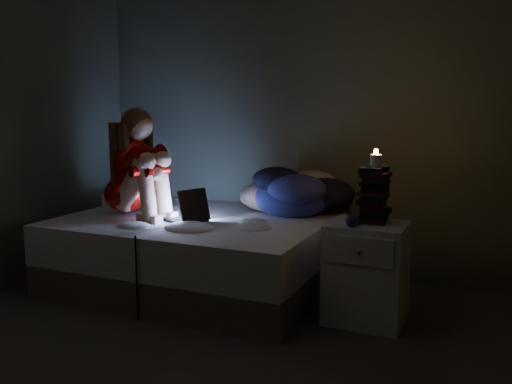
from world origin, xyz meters
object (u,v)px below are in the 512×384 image
Objects in this scene: candle at (376,161)px; woman at (126,162)px; bed at (196,252)px; phone at (356,223)px; nightstand at (366,272)px; laptop at (181,203)px.

woman is at bearing -179.15° from candle.
candle reaches higher than bed.
woman is at bearing -172.35° from phone.
nightstand reaches higher than bed.
phone is (1.36, -0.09, -0.02)m from laptop.
laptop is 1.50m from candle.
woman is 10.59× the size of candle.
woman reaches higher than candle.
laptop is 0.57× the size of nightstand.
phone is at bearing 9.59° from woman.
candle is at bearing 53.76° from phone.
candle is at bearing 21.72° from laptop.
bed is at bearing -179.43° from phone.
candle is at bearing 57.34° from nightstand.
candle reaches higher than nightstand.
bed is 3.05× the size of nightstand.
candle is (1.46, 0.00, 0.38)m from laptop.
laptop is at bearing -174.18° from phone.
phone reaches higher than nightstand.
bed is 1.38m from nightstand.
phone is (-0.09, -0.09, -0.40)m from candle.
bed is at bearing 85.42° from laptop.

